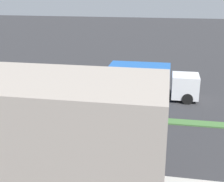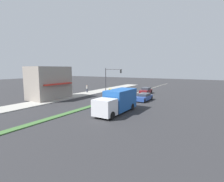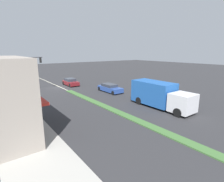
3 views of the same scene
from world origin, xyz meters
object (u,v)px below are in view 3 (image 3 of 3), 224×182
coupe_blue (110,88)px  traffic_signal_main (22,68)px  warning_aframe_sign (27,91)px  sedan_maroon (71,82)px  delivery_truck (159,95)px

coupe_blue → traffic_signal_main: bearing=-32.4°
warning_aframe_sign → coupe_blue: 12.56m
traffic_signal_main → sedan_maroon: traffic_signal_main is taller
traffic_signal_main → delivery_truck: (-11.12, 16.65, -2.43)m
coupe_blue → sedan_maroon: sedan_maroon is taller
traffic_signal_main → delivery_truck: 20.17m
coupe_blue → sedan_maroon: 9.19m
warning_aframe_sign → coupe_blue: bearing=149.7°
warning_aframe_sign → delivery_truck: 19.31m
delivery_truck → warning_aframe_sign: bearing=-55.8°
delivery_truck → sedan_maroon: (2.80, -18.36, -0.83)m
delivery_truck → sedan_maroon: delivery_truck is taller
warning_aframe_sign → sedan_maroon: size_ratio=0.22×
warning_aframe_sign → sedan_maroon: sedan_maroon is taller
sedan_maroon → delivery_truck: bearing=98.7°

